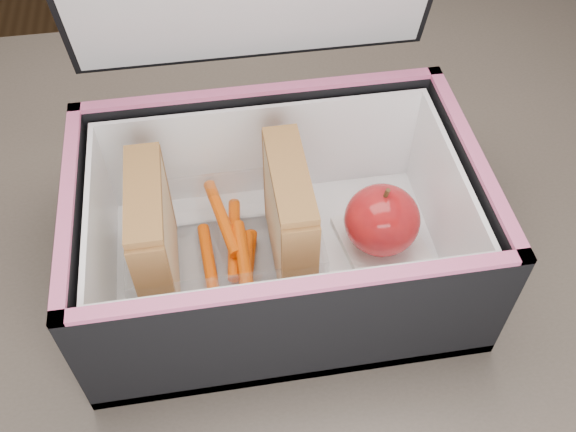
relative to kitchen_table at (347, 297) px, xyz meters
name	(u,v)px	position (x,y,z in m)	size (l,w,h in m)	color
kitchen_table	(347,297)	(0.00, 0.00, 0.00)	(1.20, 0.80, 0.75)	brown
lunch_bag	(277,217)	(-0.07, -0.01, 0.16)	(0.33, 0.27, 0.33)	black
plastic_tub	(225,246)	(-0.12, -0.02, 0.14)	(0.16, 0.11, 0.06)	white
sandwich_left	(154,236)	(-0.18, -0.02, 0.16)	(0.03, 0.10, 0.11)	beige
sandwich_right	(289,218)	(-0.06, -0.02, 0.16)	(0.03, 0.10, 0.11)	beige
carrot_sticks	(234,255)	(-0.11, -0.02, 0.13)	(0.05, 0.14, 0.03)	#D73E0C
paper_napkin	(380,240)	(0.02, -0.01, 0.11)	(0.07, 0.07, 0.01)	white
red_apple	(382,220)	(0.02, -0.02, 0.14)	(0.09, 0.09, 0.07)	maroon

